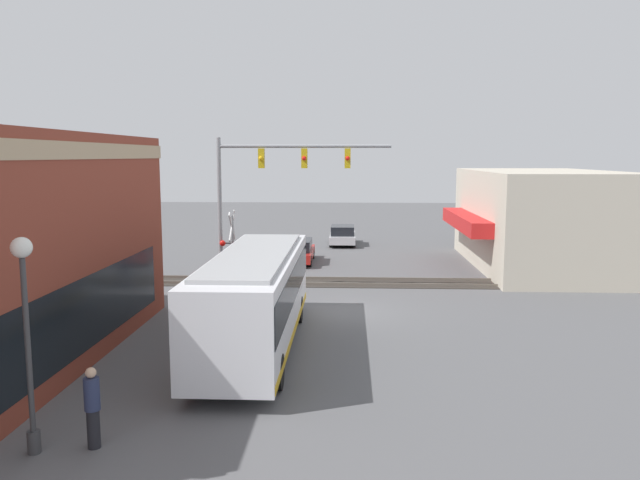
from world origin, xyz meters
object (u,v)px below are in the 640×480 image
object	(u,v)px
streetlamp	(27,326)
pedestrian_by_lamp	(92,407)
parked_car_red	(298,252)
city_bus	(255,296)
parked_car_silver	(343,236)
crossing_signal	(232,243)
pedestrian_at_crossing	(251,271)

from	to	relation	value
streetlamp	pedestrian_by_lamp	distance (m)	2.23
parked_car_red	city_bus	bearing A→B (deg)	180.00
pedestrian_by_lamp	parked_car_silver	bearing A→B (deg)	-9.14
crossing_signal	pedestrian_at_crossing	xyz separation A→B (m)	(0.66, -0.75, -1.43)
pedestrian_at_crossing	pedestrian_by_lamp	bearing A→B (deg)	177.01
crossing_signal	pedestrian_by_lamp	bearing A→B (deg)	179.60
city_bus	streetlamp	size ratio (longest dim) A/B	2.34
parked_car_silver	pedestrian_by_lamp	size ratio (longest dim) A/B	2.33
pedestrian_at_crossing	streetlamp	bearing A→B (deg)	173.05
parked_car_silver	pedestrian_by_lamp	bearing A→B (deg)	170.86
parked_car_red	pedestrian_at_crossing	bearing A→B (deg)	167.80
city_bus	pedestrian_at_crossing	size ratio (longest dim) A/B	6.46
streetlamp	pedestrian_by_lamp	size ratio (longest dim) A/B	2.58
crossing_signal	parked_car_silver	size ratio (longest dim) A/B	0.90
parked_car_silver	pedestrian_at_crossing	world-z (taller)	pedestrian_at_crossing
parked_car_silver	pedestrian_at_crossing	size ratio (longest dim) A/B	2.50
streetlamp	parked_car_silver	world-z (taller)	streetlamp
streetlamp	pedestrian_at_crossing	xyz separation A→B (m)	(16.78, -2.05, -1.94)
pedestrian_by_lamp	crossing_signal	bearing A→B (deg)	-0.40
streetlamp	parked_car_red	xyz separation A→B (m)	(24.26, -3.66, -2.14)
city_bus	streetlamp	xyz separation A→B (m)	(-7.57, 3.66, 1.03)
pedestrian_by_lamp	streetlamp	bearing A→B (deg)	104.43
streetlamp	pedestrian_by_lamp	world-z (taller)	streetlamp
parked_car_silver	parked_car_red	bearing A→B (deg)	161.10
parked_car_red	pedestrian_by_lamp	size ratio (longest dim) A/B	2.54
parked_car_red	pedestrian_at_crossing	size ratio (longest dim) A/B	2.72
streetlamp	pedestrian_at_crossing	bearing A→B (deg)	-6.95
parked_car_red	pedestrian_by_lamp	world-z (taller)	pedestrian_by_lamp
pedestrian_at_crossing	parked_car_red	bearing A→B (deg)	-12.20
parked_car_red	pedestrian_at_crossing	xyz separation A→B (m)	(-7.47, 1.62, 0.20)
city_bus	crossing_signal	size ratio (longest dim) A/B	2.88
pedestrian_by_lamp	city_bus	bearing A→B (deg)	-18.83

